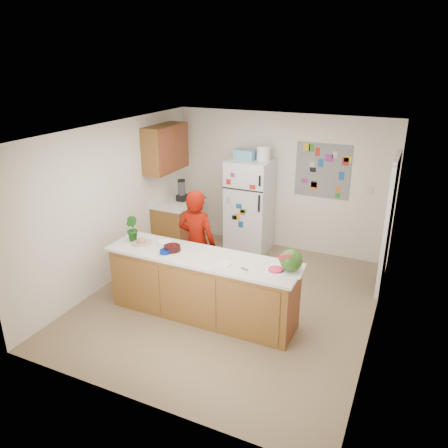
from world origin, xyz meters
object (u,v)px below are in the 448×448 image
at_px(refrigerator, 250,206).
at_px(person, 197,243).
at_px(watermelon, 291,260).
at_px(cherry_bowl, 172,248).

bearing_deg(refrigerator, person, -93.65).
distance_m(person, watermelon, 1.67).
bearing_deg(watermelon, person, 162.70).
distance_m(refrigerator, person, 1.83).
relative_size(refrigerator, person, 1.04).
bearing_deg(person, cherry_bowl, 82.33).
relative_size(watermelon, cherry_bowl, 1.22).
bearing_deg(watermelon, refrigerator, 122.17).
distance_m(refrigerator, watermelon, 2.75).
distance_m(watermelon, cherry_bowl, 1.66).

